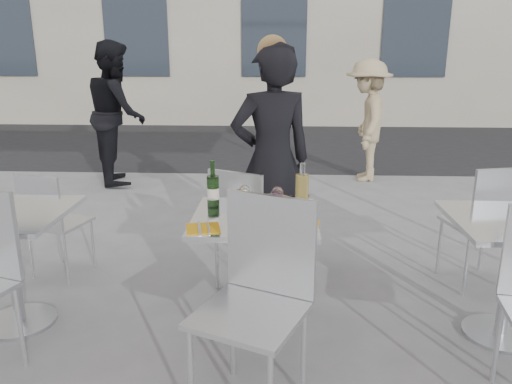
{
  "coord_description": "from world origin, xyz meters",
  "views": [
    {
      "loc": [
        0.14,
        -2.76,
        1.69
      ],
      "look_at": [
        0.0,
        0.15,
        0.85
      ],
      "focal_mm": 35.0,
      "sensor_mm": 36.0,
      "label": 1
    }
  ],
  "objects_px": {
    "sugar_shaker": "(294,205)",
    "napkin_left": "(203,228)",
    "side_chair_lfar": "(51,217)",
    "salad_plate": "(251,209)",
    "side_chair_rfar": "(488,217)",
    "woman_diner": "(272,161)",
    "napkin_right": "(302,225)",
    "side_table_right": "(512,254)",
    "wineglass_white_b": "(244,193)",
    "wine_bottle": "(213,190)",
    "side_table_left": "(9,245)",
    "carafe": "(302,191)",
    "pedestrian_a": "(117,113)",
    "chair_near": "(259,286)",
    "pedestrian_b": "(367,121)",
    "chair_far": "(243,220)",
    "wineglass_white_a": "(238,197)",
    "main_table": "(255,249)",
    "pizza_near": "(256,222)",
    "wineglass_red_b": "(277,194)",
    "pizza_far": "(271,202)"
  },
  "relations": [
    {
      "from": "main_table",
      "to": "salad_plate",
      "type": "height_order",
      "value": "salad_plate"
    },
    {
      "from": "side_chair_lfar",
      "to": "woman_diner",
      "type": "bearing_deg",
      "value": -154.65
    },
    {
      "from": "side_table_left",
      "to": "carafe",
      "type": "distance_m",
      "value": 1.81
    },
    {
      "from": "salad_plate",
      "to": "wineglass_white_a",
      "type": "height_order",
      "value": "wineglass_white_a"
    },
    {
      "from": "wine_bottle",
      "to": "pizza_near",
      "type": "bearing_deg",
      "value": -45.96
    },
    {
      "from": "sugar_shaker",
      "to": "carafe",
      "type": "bearing_deg",
      "value": 57.31
    },
    {
      "from": "pizza_near",
      "to": "sugar_shaker",
      "type": "bearing_deg",
      "value": 40.85
    },
    {
      "from": "pizza_far",
      "to": "salad_plate",
      "type": "xyz_separation_m",
      "value": [
        -0.12,
        -0.21,
        0.02
      ]
    },
    {
      "from": "woman_diner",
      "to": "napkin_right",
      "type": "xyz_separation_m",
      "value": [
        0.19,
        -1.1,
        -0.11
      ]
    },
    {
      "from": "chair_near",
      "to": "wineglass_white_b",
      "type": "bearing_deg",
      "value": 122.89
    },
    {
      "from": "side_chair_lfar",
      "to": "sugar_shaker",
      "type": "relative_size",
      "value": 7.74
    },
    {
      "from": "pizza_near",
      "to": "wineglass_red_b",
      "type": "relative_size",
      "value": 1.89
    },
    {
      "from": "napkin_left",
      "to": "wineglass_white_b",
      "type": "bearing_deg",
      "value": 47.19
    },
    {
      "from": "side_chair_lfar",
      "to": "pizza_far",
      "type": "distance_m",
      "value": 1.73
    },
    {
      "from": "wineglass_white_b",
      "to": "salad_plate",
      "type": "bearing_deg",
      "value": -64.48
    },
    {
      "from": "side_chair_lfar",
      "to": "salad_plate",
      "type": "distance_m",
      "value": 1.69
    },
    {
      "from": "side_table_left",
      "to": "wine_bottle",
      "type": "distance_m",
      "value": 1.29
    },
    {
      "from": "pizza_far",
      "to": "carafe",
      "type": "bearing_deg",
      "value": -27.08
    },
    {
      "from": "side_table_left",
      "to": "salad_plate",
      "type": "relative_size",
      "value": 3.41
    },
    {
      "from": "main_table",
      "to": "side_chair_rfar",
      "type": "height_order",
      "value": "side_chair_rfar"
    },
    {
      "from": "salad_plate",
      "to": "carafe",
      "type": "height_order",
      "value": "carafe"
    },
    {
      "from": "sugar_shaker",
      "to": "napkin_left",
      "type": "height_order",
      "value": "sugar_shaker"
    },
    {
      "from": "woman_diner",
      "to": "wineglass_white_b",
      "type": "xyz_separation_m",
      "value": [
        -0.15,
        -0.85,
        -0.01
      ]
    },
    {
      "from": "side_table_left",
      "to": "napkin_right",
      "type": "height_order",
      "value": "napkin_right"
    },
    {
      "from": "pedestrian_a",
      "to": "wineglass_white_b",
      "type": "bearing_deg",
      "value": -171.38
    },
    {
      "from": "pedestrian_a",
      "to": "wineglass_white_a",
      "type": "distance_m",
      "value": 3.98
    },
    {
      "from": "pedestrian_a",
      "to": "sugar_shaker",
      "type": "bearing_deg",
      "value": -168.08
    },
    {
      "from": "salad_plate",
      "to": "napkin_left",
      "type": "height_order",
      "value": "salad_plate"
    },
    {
      "from": "chair_far",
      "to": "pedestrian_b",
      "type": "height_order",
      "value": "pedestrian_b"
    },
    {
      "from": "wineglass_white_a",
      "to": "woman_diner",
      "type": "bearing_deg",
      "value": 79.13
    },
    {
      "from": "chair_far",
      "to": "napkin_left",
      "type": "xyz_separation_m",
      "value": [
        -0.16,
        -0.77,
        0.22
      ]
    },
    {
      "from": "salad_plate",
      "to": "sugar_shaker",
      "type": "xyz_separation_m",
      "value": [
        0.25,
        0.04,
        0.02
      ]
    },
    {
      "from": "pedestrian_b",
      "to": "napkin_right",
      "type": "relative_size",
      "value": 7.55
    },
    {
      "from": "wineglass_white_a",
      "to": "main_table",
      "type": "bearing_deg",
      "value": -2.5
    },
    {
      "from": "side_table_right",
      "to": "woman_diner",
      "type": "distance_m",
      "value": 1.74
    },
    {
      "from": "side_table_right",
      "to": "chair_far",
      "type": "height_order",
      "value": "chair_far"
    },
    {
      "from": "side_chair_lfar",
      "to": "main_table",
      "type": "bearing_deg",
      "value": 172.23
    },
    {
      "from": "side_chair_rfar",
      "to": "salad_plate",
      "type": "xyz_separation_m",
      "value": [
        -1.64,
        -0.63,
        0.24
      ]
    },
    {
      "from": "side_chair_rfar",
      "to": "sugar_shaker",
      "type": "xyz_separation_m",
      "value": [
        -1.38,
        -0.59,
        0.25
      ]
    },
    {
      "from": "wineglass_red_b",
      "to": "napkin_left",
      "type": "bearing_deg",
      "value": -141.6
    },
    {
      "from": "chair_near",
      "to": "wine_bottle",
      "type": "xyz_separation_m",
      "value": [
        -0.31,
        0.76,
        0.26
      ]
    },
    {
      "from": "napkin_left",
      "to": "chair_far",
      "type": "bearing_deg",
      "value": 66.66
    },
    {
      "from": "chair_far",
      "to": "wine_bottle",
      "type": "xyz_separation_m",
      "value": [
        -0.15,
        -0.4,
        0.33
      ]
    },
    {
      "from": "salad_plate",
      "to": "side_table_right",
      "type": "bearing_deg",
      "value": -0.29
    },
    {
      "from": "pedestrian_a",
      "to": "napkin_right",
      "type": "xyz_separation_m",
      "value": [
        2.21,
        -3.69,
        -0.15
      ]
    },
    {
      "from": "pedestrian_b",
      "to": "napkin_left",
      "type": "relative_size",
      "value": 7.42
    },
    {
      "from": "sugar_shaker",
      "to": "napkin_left",
      "type": "relative_size",
      "value": 0.5
    },
    {
      "from": "woman_diner",
      "to": "wine_bottle",
      "type": "bearing_deg",
      "value": 49.29
    },
    {
      "from": "chair_near",
      "to": "wineglass_white_a",
      "type": "distance_m",
      "value": 0.69
    },
    {
      "from": "side_table_right",
      "to": "sugar_shaker",
      "type": "xyz_separation_m",
      "value": [
        -1.27,
        0.05,
        0.26
      ]
    }
  ]
}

